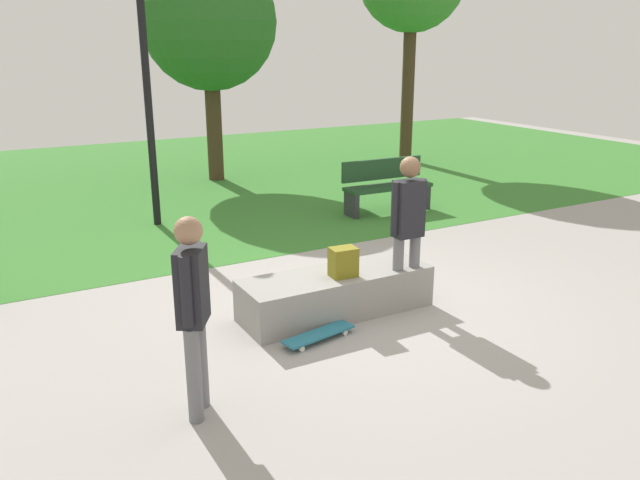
% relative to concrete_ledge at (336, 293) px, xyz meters
% --- Properties ---
extents(ground_plane, '(28.00, 28.00, 0.00)m').
position_rel_concrete_ledge_xyz_m(ground_plane, '(0.53, -0.09, -0.23)').
color(ground_plane, '#9E9993').
extents(grass_lawn, '(26.60, 11.85, 0.01)m').
position_rel_concrete_ledge_xyz_m(grass_lawn, '(0.53, 7.98, -0.23)').
color(grass_lawn, '#387A2D').
rests_on(grass_lawn, ground_plane).
extents(concrete_ledge, '(2.14, 0.70, 0.46)m').
position_rel_concrete_ledge_xyz_m(concrete_ledge, '(0.00, 0.00, 0.00)').
color(concrete_ledge, gray).
rests_on(concrete_ledge, ground_plane).
extents(backpack_on_ledge, '(0.30, 0.22, 0.32)m').
position_rel_concrete_ledge_xyz_m(backpack_on_ledge, '(0.02, -0.11, 0.39)').
color(backpack_on_ledge, olive).
rests_on(backpack_on_ledge, concrete_ledge).
extents(skater_performing_trick, '(0.34, 0.38, 1.64)m').
position_rel_concrete_ledge_xyz_m(skater_performing_trick, '(-1.98, -1.19, 0.72)').
color(skater_performing_trick, slate).
rests_on(skater_performing_trick, ground_plane).
extents(skater_watching, '(0.43, 0.23, 1.71)m').
position_rel_concrete_ledge_xyz_m(skater_watching, '(0.76, -0.24, 0.77)').
color(skater_watching, slate).
rests_on(skater_watching, ground_plane).
extents(skateboard_by_ledge, '(0.82, 0.34, 0.08)m').
position_rel_concrete_ledge_xyz_m(skateboard_by_ledge, '(-0.50, -0.51, -0.17)').
color(skateboard_by_ledge, teal).
rests_on(skateboard_by_ledge, ground_plane).
extents(park_bench_near_path, '(1.61, 0.52, 0.91)m').
position_rel_concrete_ledge_xyz_m(park_bench_near_path, '(3.02, 3.40, 0.25)').
color(park_bench_near_path, '#1E4223').
rests_on(park_bench_near_path, ground_plane).
extents(tree_slender_maple, '(2.76, 2.76, 4.63)m').
position_rel_concrete_ledge_xyz_m(tree_slender_maple, '(1.37, 7.45, 3.00)').
color(tree_slender_maple, '#42301E').
rests_on(tree_slender_maple, grass_lawn).
extents(lamp_post, '(0.28, 0.28, 4.04)m').
position_rel_concrete_ledge_xyz_m(lamp_post, '(-0.74, 4.51, 2.24)').
color(lamp_post, black).
rests_on(lamp_post, ground_plane).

